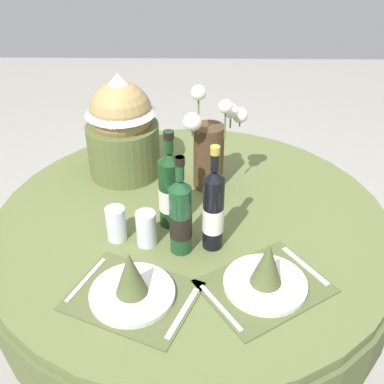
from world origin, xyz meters
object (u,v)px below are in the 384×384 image
at_px(place_setting_left, 131,284).
at_px(flower_vase, 210,148).
at_px(tumbler_near_right, 116,224).
at_px(place_setting_right, 266,275).
at_px(wine_bottle_right, 170,189).
at_px(wine_bottle_centre, 181,216).
at_px(dining_table, 192,247).
at_px(tumbler_near_left, 146,229).
at_px(wine_bottle_left, 213,210).
at_px(gift_tub_back_left, 122,123).

relative_size(place_setting_left, flower_vase, 0.98).
xyz_separation_m(flower_vase, tumbler_near_right, (-0.30, -0.31, -0.11)).
height_order(place_setting_right, wine_bottle_right, wine_bottle_right).
height_order(place_setting_left, wine_bottle_right, wine_bottle_right).
distance_m(wine_bottle_centre, wine_bottle_right, 0.14).
height_order(place_setting_left, place_setting_right, same).
relative_size(place_setting_right, flower_vase, 1.01).
height_order(flower_vase, wine_bottle_centre, flower_vase).
xyz_separation_m(place_setting_right, flower_vase, (-0.15, 0.52, 0.12)).
height_order(dining_table, tumbler_near_left, tumbler_near_left).
relative_size(dining_table, flower_vase, 3.30).
height_order(wine_bottle_left, wine_bottle_centre, wine_bottle_left).
bearing_deg(wine_bottle_right, place_setting_right, -46.16).
distance_m(wine_bottle_centre, tumbler_near_right, 0.23).
xyz_separation_m(dining_table, tumbler_near_left, (-0.14, -0.14, 0.20)).
height_order(place_setting_left, wine_bottle_centre, wine_bottle_centre).
relative_size(tumbler_near_left, tumbler_near_right, 1.01).
height_order(place_setting_right, tumbler_near_right, place_setting_right).
xyz_separation_m(flower_vase, gift_tub_back_left, (-0.33, 0.10, 0.05)).
bearing_deg(gift_tub_back_left, tumbler_near_left, -73.92).
bearing_deg(flower_vase, gift_tub_back_left, 162.53).
relative_size(dining_table, tumbler_near_right, 11.96).
height_order(wine_bottle_right, gift_tub_back_left, gift_tub_back_left).
xyz_separation_m(dining_table, place_setting_right, (0.22, -0.33, 0.19)).
xyz_separation_m(place_setting_left, wine_bottle_left, (0.23, 0.23, 0.09)).
bearing_deg(place_setting_left, wine_bottle_left, 44.73).
relative_size(dining_table, wine_bottle_right, 4.05).
xyz_separation_m(place_setting_left, place_setting_right, (0.37, 0.04, 0.00)).
bearing_deg(place_setting_right, wine_bottle_centre, 146.97).
bearing_deg(dining_table, tumbler_near_right, -153.47).
bearing_deg(wine_bottle_left, tumbler_near_right, 174.24).
relative_size(place_setting_left, tumbler_near_right, 3.55).
height_order(wine_bottle_centre, wine_bottle_right, wine_bottle_right).
distance_m(place_setting_left, wine_bottle_right, 0.36).
xyz_separation_m(place_setting_left, tumbler_near_left, (0.02, 0.23, 0.01)).
distance_m(dining_table, wine_bottle_right, 0.29).
height_order(dining_table, tumbler_near_right, tumbler_near_right).
height_order(place_setting_right, flower_vase, flower_vase).
distance_m(dining_table, place_setting_left, 0.45).
distance_m(wine_bottle_left, tumbler_near_right, 0.32).
height_order(dining_table, place_setting_left, place_setting_left).
distance_m(dining_table, flower_vase, 0.36).
relative_size(dining_table, tumbler_near_left, 11.83).
distance_m(wine_bottle_left, wine_bottle_right, 0.18).
distance_m(place_setting_right, tumbler_near_right, 0.50).
bearing_deg(dining_table, place_setting_left, -113.02).
relative_size(wine_bottle_right, tumbler_near_right, 2.95).
height_order(wine_bottle_left, tumbler_near_left, wine_bottle_left).
bearing_deg(place_setting_right, wine_bottle_right, 133.84).
height_order(wine_bottle_right, tumbler_near_right, wine_bottle_right).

